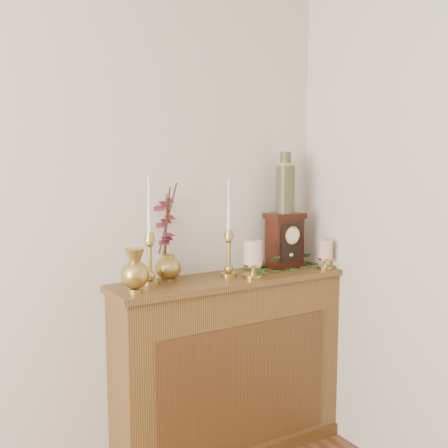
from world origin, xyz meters
TOP-DOWN VIEW (x-y plane):
  - console_shelf at (1.40, 2.10)m, footprint 1.24×0.34m
  - candlestick_left at (0.98, 2.14)m, footprint 0.09×0.09m
  - candlestick_center at (1.39, 2.09)m, footprint 0.08×0.08m
  - bud_vase at (0.86, 2.02)m, footprint 0.12×0.12m
  - ginger_jar at (1.10, 2.22)m, footprint 0.20×0.21m
  - pillar_candle_left at (1.48, 2.01)m, footprint 0.10×0.10m
  - pillar_candle_right at (1.94, 2.00)m, footprint 0.09×0.09m
  - ivy_garland at (1.76, 2.13)m, footprint 0.45×0.19m
  - mantel_clock at (1.78, 2.15)m, footprint 0.20×0.14m
  - ceramic_vase at (1.78, 2.15)m, footprint 0.10×0.10m

SIDE VIEW (x-z plane):
  - console_shelf at x=1.40m, z-range -0.03..0.90m
  - ivy_garland at x=1.76m, z-range 0.90..0.98m
  - pillar_candle_right at x=1.94m, z-range 0.93..1.10m
  - bud_vase at x=0.86m, z-range 0.93..1.13m
  - pillar_candle_left at x=1.48m, z-range 0.93..1.13m
  - mantel_clock at x=1.78m, z-range 0.93..1.22m
  - candlestick_center at x=1.39m, z-range 0.85..1.33m
  - candlestick_left at x=0.98m, z-range 0.84..1.35m
  - ginger_jar at x=1.10m, z-range 0.91..1.38m
  - ceramic_vase at x=1.78m, z-range 1.21..1.54m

